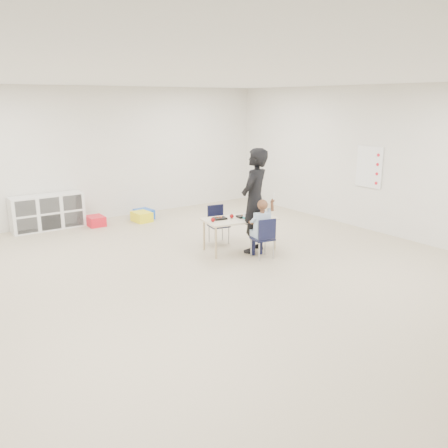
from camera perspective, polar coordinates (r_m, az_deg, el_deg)
room at (r=6.50m, az=-0.52°, el=4.85°), size 9.00×9.02×2.80m
table at (r=8.14m, az=1.88°, el=-1.19°), size 1.32×0.83×0.57m
chair_near at (r=7.74m, az=4.65°, el=-1.66°), size 0.38×0.36×0.68m
chair_far at (r=8.52m, az=-0.63°, el=-0.09°), size 0.38×0.36×0.68m
child at (r=7.69m, az=4.68°, el=-0.26°), size 0.53×0.53×1.07m
lunch_tray_near at (r=8.13m, az=2.36°, el=0.93°), size 0.25×0.20×0.03m
lunch_tray_far at (r=7.98m, az=-0.52°, el=0.68°), size 0.25×0.20×0.03m
milk_carton at (r=7.99m, az=2.62°, el=0.94°), size 0.08×0.08×0.10m
bread_roll at (r=8.07m, az=3.97°, el=0.94°), size 0.09×0.09×0.07m
apple_near at (r=8.05m, az=0.93°, el=0.95°), size 0.07×0.07×0.07m
apple_far at (r=7.80m, az=-1.36°, el=0.51°), size 0.07×0.07×0.07m
cubby_shelf at (r=10.08m, az=-20.45°, el=1.36°), size 1.40×0.40×0.70m
rules_poster at (r=9.72m, az=17.07°, el=6.58°), size 0.02×0.60×0.80m
adult at (r=7.94m, az=3.71°, el=2.80°), size 0.76×0.66×1.76m
bin_red at (r=10.11m, az=-15.19°, el=0.36°), size 0.33×0.42×0.20m
bin_yellow at (r=10.26m, az=-9.87°, el=0.88°), size 0.36×0.44×0.21m
bin_blue at (r=10.50m, az=-9.60°, el=1.20°), size 0.36×0.44×0.20m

